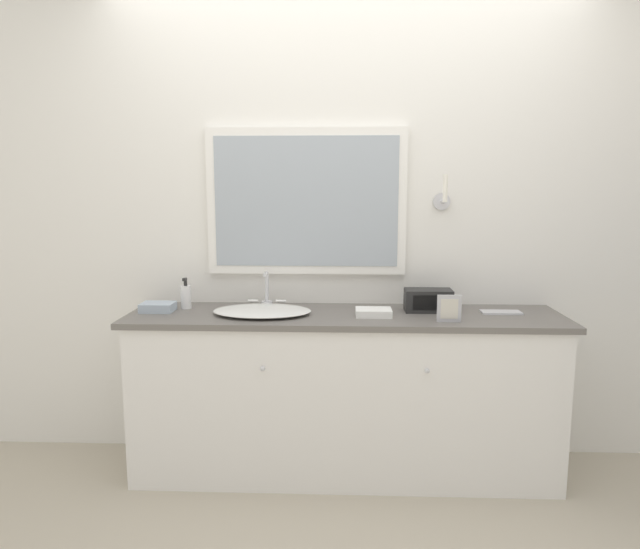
{
  "coord_description": "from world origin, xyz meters",
  "views": [
    {
      "loc": [
        -0.01,
        -2.55,
        1.48
      ],
      "look_at": [
        -0.12,
        0.27,
        1.04
      ],
      "focal_mm": 32.0,
      "sensor_mm": 36.0,
      "label": 1
    }
  ],
  "objects_px": {
    "soap_bottle": "(186,296)",
    "picture_frame": "(449,309)",
    "sink_basin": "(262,310)",
    "appliance_box": "(428,300)"
  },
  "relations": [
    {
      "from": "soap_bottle",
      "to": "picture_frame",
      "type": "xyz_separation_m",
      "value": [
        1.33,
        -0.25,
        0.0
      ]
    },
    {
      "from": "sink_basin",
      "to": "soap_bottle",
      "type": "xyz_separation_m",
      "value": [
        -0.42,
        0.11,
        0.05
      ]
    },
    {
      "from": "appliance_box",
      "to": "sink_basin",
      "type": "bearing_deg",
      "value": -173.56
    },
    {
      "from": "soap_bottle",
      "to": "appliance_box",
      "type": "bearing_deg",
      "value": -0.83
    },
    {
      "from": "sink_basin",
      "to": "soap_bottle",
      "type": "bearing_deg",
      "value": 164.84
    },
    {
      "from": "soap_bottle",
      "to": "picture_frame",
      "type": "distance_m",
      "value": 1.35
    },
    {
      "from": "sink_basin",
      "to": "appliance_box",
      "type": "xyz_separation_m",
      "value": [
        0.84,
        0.1,
        0.04
      ]
    },
    {
      "from": "appliance_box",
      "to": "picture_frame",
      "type": "bearing_deg",
      "value": -74.82
    },
    {
      "from": "soap_bottle",
      "to": "appliance_box",
      "type": "height_order",
      "value": "soap_bottle"
    },
    {
      "from": "sink_basin",
      "to": "soap_bottle",
      "type": "relative_size",
      "value": 3.0
    }
  ]
}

